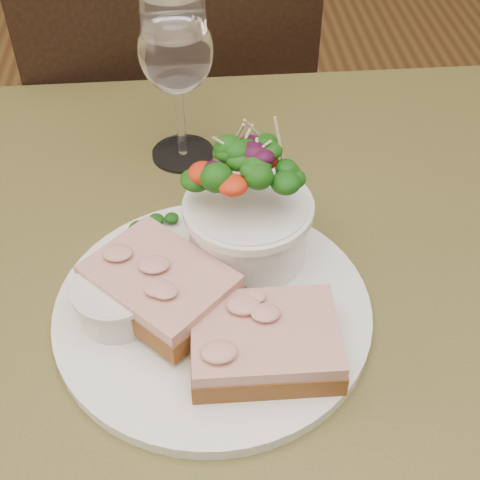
{
  "coord_description": "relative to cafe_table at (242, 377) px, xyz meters",
  "views": [
    {
      "loc": [
        -0.03,
        -0.38,
        1.2
      ],
      "look_at": [
        0.0,
        0.03,
        0.81
      ],
      "focal_mm": 50.0,
      "sensor_mm": 36.0,
      "label": 1
    }
  ],
  "objects": [
    {
      "name": "cafe_table",
      "position": [
        0.0,
        0.0,
        0.0
      ],
      "size": [
        0.8,
        0.8,
        0.75
      ],
      "color": "#4D4221",
      "rests_on": "ground"
    },
    {
      "name": "chair_far",
      "position": [
        -0.09,
        0.64,
        -0.36
      ],
      "size": [
        0.51,
        0.51,
        0.9
      ],
      "rotation": [
        0.0,
        0.0,
        3.39
      ],
      "color": "black",
      "rests_on": "ground"
    },
    {
      "name": "dinner_plate",
      "position": [
        -0.03,
        -0.0,
        0.11
      ],
      "size": [
        0.27,
        0.27,
        0.01
      ],
      "primitive_type": "cylinder",
      "color": "white",
      "rests_on": "cafe_table"
    },
    {
      "name": "sandwich_front",
      "position": [
        0.01,
        -0.06,
        0.13
      ],
      "size": [
        0.12,
        0.09,
        0.03
      ],
      "rotation": [
        0.0,
        0.0,
        -0.02
      ],
      "color": "#522B16",
      "rests_on": "dinner_plate"
    },
    {
      "name": "sandwich_back",
      "position": [
        -0.07,
        0.0,
        0.14
      ],
      "size": [
        0.14,
        0.14,
        0.03
      ],
      "rotation": [
        0.0,
        0.0,
        -0.79
      ],
      "color": "#522B16",
      "rests_on": "dinner_plate"
    },
    {
      "name": "ramekin",
      "position": [
        -0.11,
        -0.0,
        0.13
      ],
      "size": [
        0.07,
        0.07,
        0.04
      ],
      "color": "silver",
      "rests_on": "dinner_plate"
    },
    {
      "name": "salad_bowl",
      "position": [
        0.01,
        0.06,
        0.17
      ],
      "size": [
        0.11,
        0.11,
        0.13
      ],
      "color": "white",
      "rests_on": "dinner_plate"
    },
    {
      "name": "garnish",
      "position": [
        -0.08,
        0.09,
        0.12
      ],
      "size": [
        0.05,
        0.04,
        0.02
      ],
      "color": "#0E3409",
      "rests_on": "dinner_plate"
    },
    {
      "name": "wine_glass",
      "position": [
        -0.05,
        0.23,
        0.22
      ],
      "size": [
        0.08,
        0.08,
        0.18
      ],
      "color": "white",
      "rests_on": "cafe_table"
    }
  ]
}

